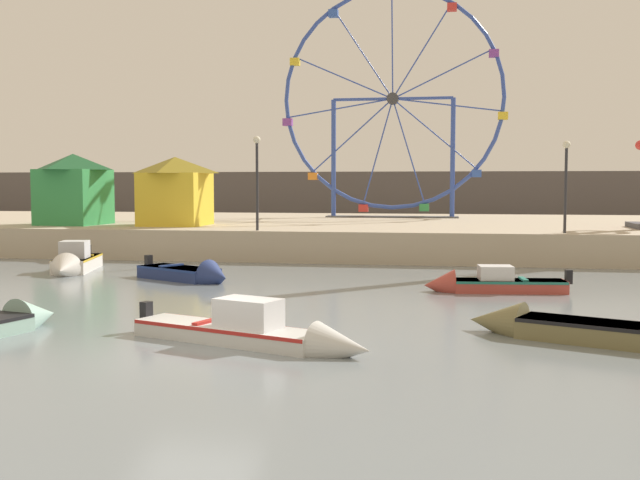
{
  "coord_description": "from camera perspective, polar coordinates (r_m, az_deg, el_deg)",
  "views": [
    {
      "loc": [
        5.06,
        -14.81,
        3.44
      ],
      "look_at": [
        0.54,
        11.96,
        1.44
      ],
      "focal_mm": 43.5,
      "sensor_mm": 36.0,
      "label": 1
    }
  ],
  "objects": [
    {
      "name": "motorboat_white_red_stripe",
      "position": [
        31.33,
        -17.68,
        -1.6
      ],
      "size": [
        2.13,
        4.45,
        1.52
      ],
      "rotation": [
        0.0,
        0.0,
        4.94
      ],
      "color": "silver",
      "rests_on": "ground_plane"
    },
    {
      "name": "motorboat_olive_wood",
      "position": [
        17.86,
        18.79,
        -6.28
      ],
      "size": [
        5.8,
        3.35,
        1.08
      ],
      "rotation": [
        0.0,
        0.0,
        2.72
      ],
      "color": "olive",
      "rests_on": "ground_plane"
    },
    {
      "name": "motorboat_faded_red",
      "position": [
        25.1,
        12.1,
        -3.15
      ],
      "size": [
        4.66,
        1.52,
        1.15
      ],
      "rotation": [
        0.0,
        0.0,
        3.25
      ],
      "color": "#B24238",
      "rests_on": "ground_plane"
    },
    {
      "name": "quay_promenade",
      "position": [
        42.88,
        2.8,
        0.52
      ],
      "size": [
        110.0,
        20.28,
        1.37
      ],
      "primitive_type": "cube",
      "color": "#B7A88E",
      "rests_on": "ground_plane"
    },
    {
      "name": "motorboat_pale_grey",
      "position": [
        16.46,
        -4.27,
        -6.84
      ],
      "size": [
        5.73,
        2.96,
        1.28
      ],
      "rotation": [
        0.0,
        0.0,
        5.92
      ],
      "color": "silver",
      "rests_on": "ground_plane"
    },
    {
      "name": "ferris_wheel_blue_frame",
      "position": [
        47.12,
        5.37,
        10.05
      ],
      "size": [
        13.41,
        1.2,
        13.7
      ],
      "color": "#334CA8",
      "rests_on": "quay_promenade"
    },
    {
      "name": "motorboat_navy_blue",
      "position": [
        27.63,
        -9.4,
        -2.49
      ],
      "size": [
        4.09,
        3.04,
        1.18
      ],
      "rotation": [
        0.0,
        0.0,
        5.77
      ],
      "color": "navy",
      "rests_on": "ground_plane"
    },
    {
      "name": "distant_town_skyline",
      "position": [
        66.78,
        5.26,
        3.13
      ],
      "size": [
        140.0,
        3.0,
        4.4
      ],
      "primitive_type": "cube",
      "color": "#564C47",
      "rests_on": "ground_plane"
    },
    {
      "name": "promenade_lamp_near",
      "position": [
        33.98,
        -4.66,
        5.21
      ],
      "size": [
        0.32,
        0.32,
        4.11
      ],
      "color": "#2D2D33",
      "rests_on": "quay_promenade"
    },
    {
      "name": "promenade_lamp_far",
      "position": [
        33.7,
        17.64,
        4.75
      ],
      "size": [
        0.32,
        0.32,
        3.81
      ],
      "color": "#2D2D33",
      "rests_on": "quay_promenade"
    },
    {
      "name": "carnival_booth_yellow_awning",
      "position": [
        38.59,
        -10.59,
        3.64
      ],
      "size": [
        3.25,
        3.39,
        3.34
      ],
      "rotation": [
        0.0,
        0.0,
        -0.01
      ],
      "color": "yellow",
      "rests_on": "quay_promenade"
    },
    {
      "name": "ground_plane",
      "position": [
        16.03,
        -9.15,
        -8.23
      ],
      "size": [
        240.0,
        240.0,
        0.0
      ],
      "primitive_type": "plane",
      "color": "slate"
    },
    {
      "name": "carnival_booth_green_kiosk",
      "position": [
        40.64,
        -17.67,
        3.67
      ],
      "size": [
        3.38,
        3.54,
        3.53
      ],
      "rotation": [
        0.0,
        0.0,
        -0.08
      ],
      "color": "#33934C",
      "rests_on": "quay_promenade"
    }
  ]
}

